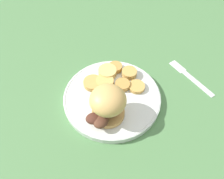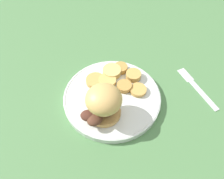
# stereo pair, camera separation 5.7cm
# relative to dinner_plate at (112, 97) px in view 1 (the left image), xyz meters

# --- Properties ---
(ground_plane) EXTENTS (4.00, 4.00, 0.00)m
(ground_plane) POSITION_rel_dinner_plate_xyz_m (0.00, 0.00, -0.01)
(ground_plane) COLOR #4C7A47
(dinner_plate) EXTENTS (0.26, 0.26, 0.02)m
(dinner_plate) POSITION_rel_dinner_plate_xyz_m (0.00, 0.00, 0.00)
(dinner_plate) COLOR silver
(dinner_plate) RESTS_ON ground_plane
(sandwich) EXTENTS (0.10, 0.11, 0.09)m
(sandwich) POSITION_rel_dinner_plate_xyz_m (-0.03, 0.05, 0.06)
(sandwich) COLOR tan
(sandwich) RESTS_ON dinner_plate
(potato_round_0) EXTENTS (0.04, 0.04, 0.01)m
(potato_round_0) POSITION_rel_dinner_plate_xyz_m (0.03, 0.01, 0.02)
(potato_round_0) COLOR tan
(potato_round_0) RESTS_ON dinner_plate
(potato_round_1) EXTENTS (0.04, 0.04, 0.02)m
(potato_round_1) POSITION_rel_dinner_plate_xyz_m (0.01, -0.09, 0.02)
(potato_round_1) COLOR tan
(potato_round_1) RESTS_ON dinner_plate
(potato_round_2) EXTENTS (0.05, 0.05, 0.01)m
(potato_round_2) POSITION_rel_dinner_plate_xyz_m (0.06, 0.01, 0.02)
(potato_round_2) COLOR tan
(potato_round_2) RESTS_ON dinner_plate
(potato_round_3) EXTENTS (0.05, 0.05, 0.02)m
(potato_round_3) POSITION_rel_dinner_plate_xyz_m (0.06, -0.05, 0.02)
(potato_round_3) COLOR #DBB766
(potato_round_3) RESTS_ON dinner_plate
(potato_round_4) EXTENTS (0.04, 0.04, 0.02)m
(potato_round_4) POSITION_rel_dinner_plate_xyz_m (0.06, -0.08, 0.02)
(potato_round_4) COLOR #BC8942
(potato_round_4) RESTS_ON dinner_plate
(potato_round_5) EXTENTS (0.05, 0.05, 0.01)m
(potato_round_5) POSITION_rel_dinner_plate_xyz_m (-0.03, -0.07, 0.01)
(potato_round_5) COLOR tan
(potato_round_5) RESTS_ON dinner_plate
(potato_round_6) EXTENTS (0.04, 0.04, 0.01)m
(potato_round_6) POSITION_rel_dinner_plate_xyz_m (0.00, -0.04, 0.02)
(potato_round_6) COLOR #BC8942
(potato_round_6) RESTS_ON dinner_plate
(potato_round_7) EXTENTS (0.05, 0.05, 0.01)m
(potato_round_7) POSITION_rel_dinner_plate_xyz_m (0.04, -0.02, 0.02)
(potato_round_7) COLOR tan
(potato_round_7) RESTS_ON dinner_plate
(fork) EXTENTS (0.17, 0.05, 0.00)m
(fork) POSITION_rel_dinner_plate_xyz_m (-0.11, -0.22, -0.01)
(fork) COLOR silver
(fork) RESTS_ON ground_plane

